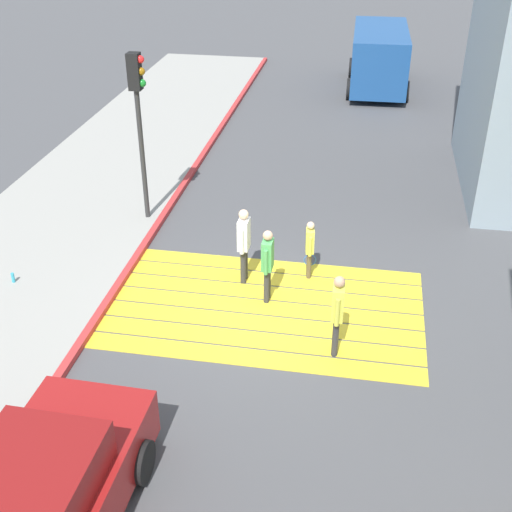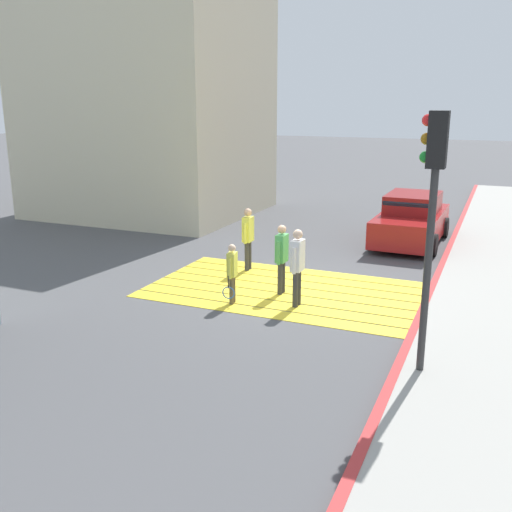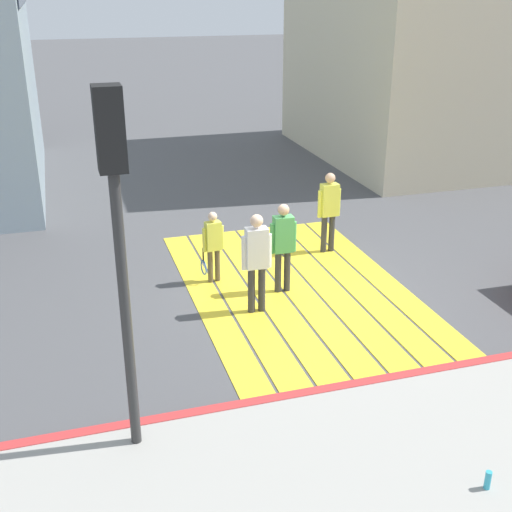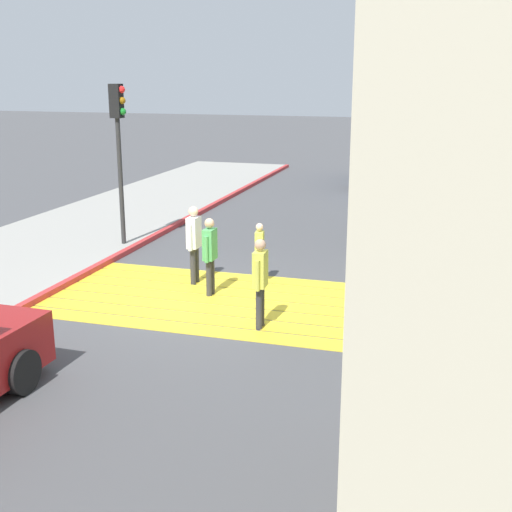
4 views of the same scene
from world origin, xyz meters
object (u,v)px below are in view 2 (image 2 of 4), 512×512
traffic_light_corner (432,192)px  pedestrian_adult_trailing (297,262)px  car_parked_near_curb (411,220)px  pedestrian_adult_lead (248,235)px  pedestrian_child_with_racket (232,270)px  pedestrian_adult_side (282,254)px

traffic_light_corner → pedestrian_adult_trailing: 4.30m
car_parked_near_curb → pedestrian_adult_lead: (3.50, 4.80, 0.24)m
car_parked_near_curb → pedestrian_adult_trailing: size_ratio=2.51×
pedestrian_adult_lead → pedestrian_adult_trailing: size_ratio=0.97×
pedestrian_adult_trailing → pedestrian_child_with_racket: bearing=16.8°
pedestrian_adult_lead → pedestrian_adult_trailing: 3.04m
pedestrian_adult_side → traffic_light_corner: bearing=139.4°
pedestrian_child_with_racket → pedestrian_adult_lead: bearing=-73.6°
pedestrian_adult_side → pedestrian_child_with_racket: pedestrian_adult_side is taller
traffic_light_corner → pedestrian_child_with_racket: bearing=-24.6°
car_parked_near_curb → traffic_light_corner: size_ratio=1.02×
pedestrian_adult_lead → pedestrian_child_with_racket: bearing=106.4°
car_parked_near_curb → traffic_light_corner: (-1.58, 9.35, 2.30)m
car_parked_near_curb → pedestrian_adult_trailing: pedestrian_adult_trailing is taller
traffic_light_corner → car_parked_near_curb: bearing=-80.4°
pedestrian_adult_trailing → pedestrian_adult_side: 0.91m
traffic_light_corner → pedestrian_adult_side: bearing=-40.6°
pedestrian_adult_trailing → pedestrian_adult_side: (0.62, -0.67, -0.05)m
car_parked_near_curb → pedestrian_child_with_racket: (2.74, 7.38, 0.04)m
traffic_light_corner → pedestrian_adult_lead: bearing=-41.9°
car_parked_near_curb → pedestrian_adult_lead: pedestrian_adult_lead is taller
pedestrian_adult_lead → pedestrian_child_with_racket: size_ratio=1.23×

